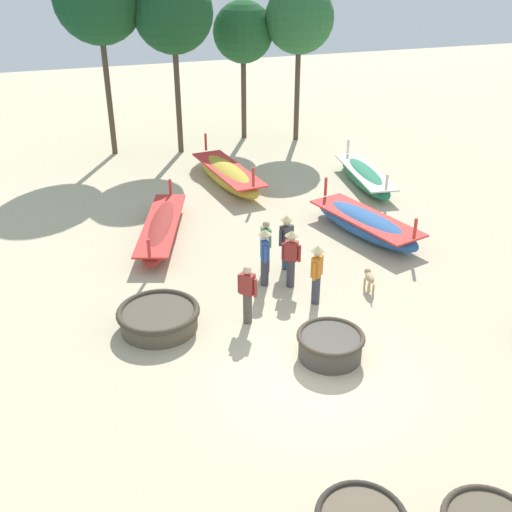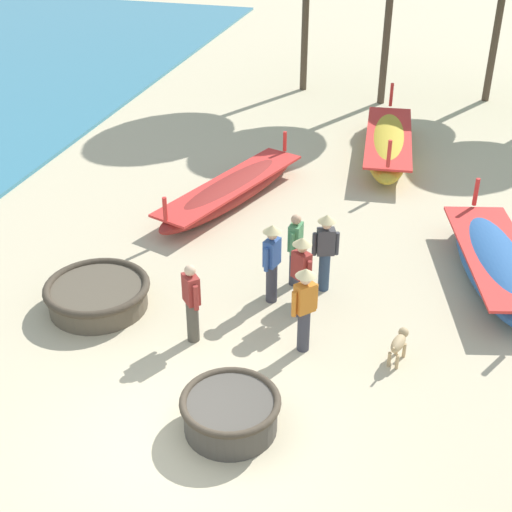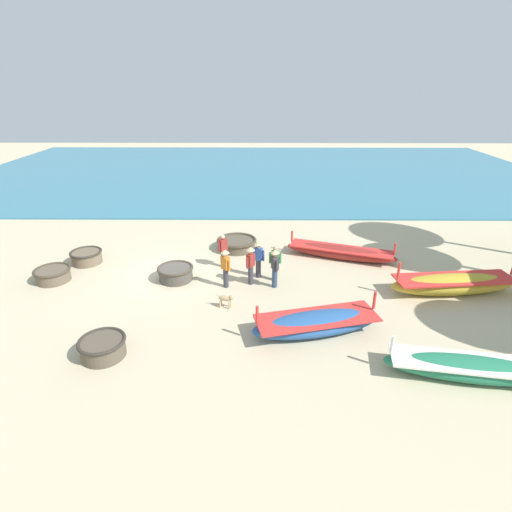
# 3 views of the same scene
# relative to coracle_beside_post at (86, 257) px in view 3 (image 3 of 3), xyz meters

# --- Properties ---
(ground_plane) EXTENTS (80.00, 80.00, 0.00)m
(ground_plane) POSITION_rel_coracle_beside_post_xyz_m (1.09, 4.05, -0.33)
(ground_plane) COLOR #C6B793
(sea) EXTENTS (28.00, 52.00, 0.10)m
(sea) POSITION_rel_coracle_beside_post_xyz_m (-20.29, 8.05, -0.28)
(sea) COLOR teal
(sea) RESTS_ON ground
(coracle_beside_post) EXTENTS (1.45, 1.45, 0.60)m
(coracle_beside_post) POSITION_rel_coracle_beside_post_xyz_m (0.00, 0.00, 0.00)
(coracle_beside_post) COLOR brown
(coracle_beside_post) RESTS_ON ground
(coracle_nearest) EXTENTS (1.51, 1.51, 0.56)m
(coracle_nearest) POSITION_rel_coracle_beside_post_xyz_m (1.81, -0.72, -0.02)
(coracle_nearest) COLOR brown
(coracle_nearest) RESTS_ON ground
(coracle_tilted) EXTENTS (2.02, 2.02, 0.54)m
(coracle_tilted) POSITION_rel_coracle_beside_post_xyz_m (-1.76, 6.92, -0.03)
(coracle_tilted) COLOR brown
(coracle_tilted) RESTS_ON ground
(coracle_upturned) EXTENTS (1.54, 1.54, 0.60)m
(coracle_upturned) POSITION_rel_coracle_beside_post_xyz_m (1.66, 4.49, -0.00)
(coracle_upturned) COLOR #4C473F
(coracle_upturned) RESTS_ON ground
(coracle_far_left) EXTENTS (1.46, 1.46, 0.60)m
(coracle_far_left) POSITION_rel_coracle_beside_post_xyz_m (6.85, 3.24, 0.00)
(coracle_far_left) COLOR brown
(coracle_far_left) RESTS_ON ground
(long_boat_red_hull) EXTENTS (2.30, 4.65, 1.31)m
(long_boat_red_hull) POSITION_rel_coracle_beside_post_xyz_m (5.56, 10.01, 0.05)
(long_boat_red_hull) COLOR #285693
(long_boat_red_hull) RESTS_ON ground
(long_boat_green_hull) EXTENTS (2.68, 5.30, 1.09)m
(long_boat_green_hull) POSITION_rel_coracle_beside_post_xyz_m (-0.65, 11.97, -0.01)
(long_boat_green_hull) COLOR maroon
(long_boat_green_hull) RESTS_ON ground
(long_boat_blue_hull) EXTENTS (1.79, 4.84, 1.18)m
(long_boat_blue_hull) POSITION_rel_coracle_beside_post_xyz_m (7.77, 14.07, 0.02)
(long_boat_blue_hull) COLOR #237551
(long_boat_blue_hull) RESTS_ON ground
(long_boat_white_hull) EXTENTS (1.69, 5.22, 1.43)m
(long_boat_white_hull) POSITION_rel_coracle_beside_post_xyz_m (2.74, 15.84, 0.08)
(long_boat_white_hull) COLOR gold
(long_boat_white_hull) RESTS_ON ground
(fisherman_by_coracle) EXTENTS (0.39, 0.41, 1.67)m
(fisherman_by_coracle) POSITION_rel_coracle_beside_post_xyz_m (2.31, 6.70, 0.63)
(fisherman_by_coracle) COLOR #383842
(fisherman_by_coracle) RESTS_ON ground
(fisherman_standing_right) EXTENTS (0.51, 0.36, 1.67)m
(fisherman_standing_right) POSITION_rel_coracle_beside_post_xyz_m (2.29, 8.71, 0.63)
(fisherman_standing_right) COLOR #2D425B
(fisherman_standing_right) RESTS_ON ground
(fisherman_with_hat) EXTENTS (0.36, 0.52, 1.67)m
(fisherman_with_hat) POSITION_rel_coracle_beside_post_xyz_m (1.39, 8.03, 0.63)
(fisherman_with_hat) COLOR #383842
(fisherman_with_hat) RESTS_ON ground
(fisherman_crouching) EXTENTS (0.39, 0.42, 1.57)m
(fisherman_crouching) POSITION_rel_coracle_beside_post_xyz_m (0.35, 6.44, 0.51)
(fisherman_crouching) COLOR #4C473D
(fisherman_crouching) RESTS_ON ground
(fisherman_hauling) EXTENTS (0.25, 0.53, 1.57)m
(fisherman_hauling) POSITION_rel_coracle_beside_post_xyz_m (1.68, 8.74, 0.51)
(fisherman_hauling) COLOR #383842
(fisherman_hauling) RESTS_ON ground
(fisherman_standing_left) EXTENTS (0.45, 0.38, 1.67)m
(fisherman_standing_left) POSITION_rel_coracle_beside_post_xyz_m (2.02, 7.72, 0.63)
(fisherman_standing_left) COLOR #383842
(fisherman_standing_left) RESTS_ON ground
(dog) EXTENTS (0.32, 0.67, 0.55)m
(dog) POSITION_rel_coracle_beside_post_xyz_m (3.94, 6.84, 0.05)
(dog) COLOR tan
(dog) RESTS_ON ground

